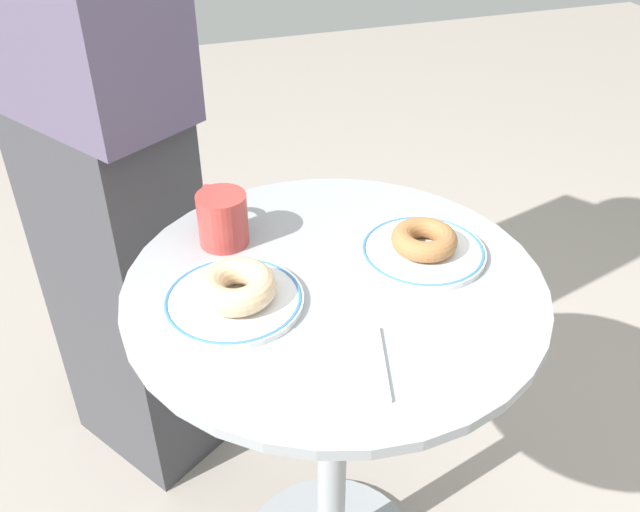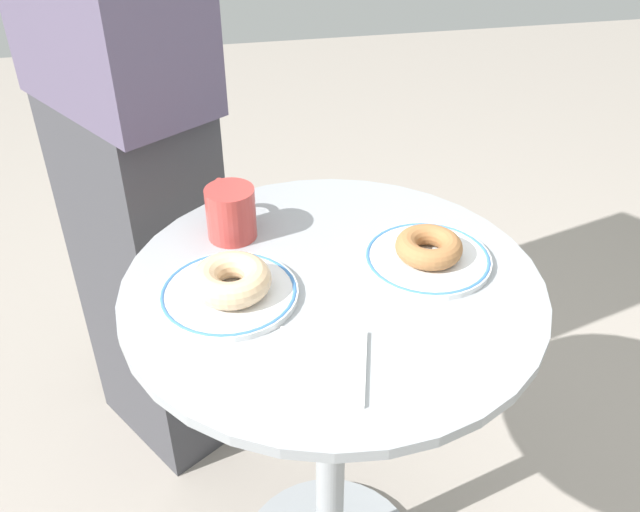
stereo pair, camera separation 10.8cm
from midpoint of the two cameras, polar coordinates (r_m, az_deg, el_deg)
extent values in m
cylinder|color=#999EA3|center=(1.08, 3.91, -2.64)|extent=(0.66, 0.66, 0.02)
cylinder|color=#999EA3|center=(1.34, 3.27, -15.23)|extent=(0.06, 0.06, 0.72)
cylinder|color=white|center=(1.04, -4.57, -3.23)|extent=(0.21, 0.21, 0.01)
torus|color=#3D75BC|center=(1.04, -4.58, -3.09)|extent=(0.21, 0.21, 0.01)
cylinder|color=white|center=(1.14, 11.52, -0.35)|extent=(0.20, 0.20, 0.01)
torus|color=#3D75BC|center=(1.13, 11.54, -0.21)|extent=(0.20, 0.20, 0.01)
torus|color=#E0B789|center=(1.03, -4.34, -2.06)|extent=(0.17, 0.17, 0.04)
torus|color=#A36B3D|center=(1.12, 11.66, 0.65)|extent=(0.15, 0.15, 0.03)
cube|color=white|center=(0.93, 3.33, -9.08)|extent=(0.16, 0.17, 0.01)
cylinder|color=#B73D38|center=(1.16, -4.70, 3.45)|extent=(0.08, 0.08, 0.09)
torus|color=#B73D38|center=(1.19, -5.47, 4.73)|extent=(0.03, 0.07, 0.07)
cube|color=#3D3D42|center=(1.63, -11.79, -2.30)|extent=(0.37, 0.40, 0.89)
camera|label=1|loc=(0.05, -87.14, 2.02)|focal=38.95mm
camera|label=2|loc=(0.05, 92.86, -2.02)|focal=38.95mm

